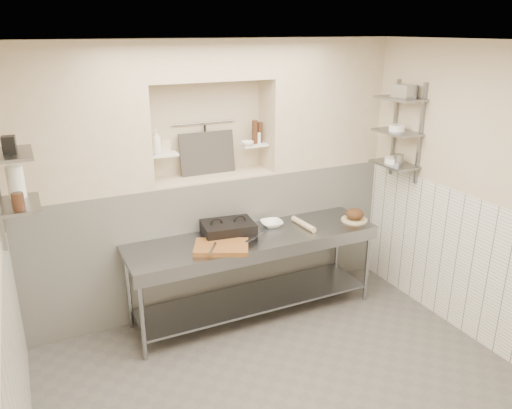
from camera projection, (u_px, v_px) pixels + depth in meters
floor at (289, 393)px, 4.25m from camera, size 4.00×3.90×0.10m
ceiling at (299, 34)px, 3.29m from camera, size 4.00×3.90×0.10m
wall_right at (487, 199)px, 4.60m from camera, size 0.10×3.90×2.80m
wall_back at (203, 172)px, 5.47m from camera, size 4.00×0.10×2.80m
backwall_lower at (213, 238)px, 5.49m from camera, size 4.00×0.40×1.40m
alcove_sill at (211, 176)px, 5.26m from camera, size 1.30×0.40×0.02m
backwall_pillar_left at (71, 121)px, 4.49m from camera, size 1.35×0.40×1.40m
backwall_pillar_right at (321, 103)px, 5.56m from camera, size 1.35×0.40×1.40m
backwall_header at (208, 59)px, 4.86m from camera, size 1.30×0.40×0.40m
wainscot_left at (20, 389)px, 3.20m from camera, size 0.02×3.90×1.40m
wainscot_right at (471, 268)px, 4.81m from camera, size 0.02×3.90×1.40m
alcove_shelf_left at (163, 155)px, 4.96m from camera, size 0.28×0.16×0.02m
alcove_shelf_right at (254, 145)px, 5.36m from camera, size 0.28×0.16×0.02m
utensil_rail at (204, 123)px, 5.22m from camera, size 0.70×0.02×0.02m
hanging_steel at (205, 139)px, 5.26m from camera, size 0.02×0.02×0.30m
splash_panel at (207, 153)px, 5.26m from camera, size 0.60×0.08×0.45m
wall_shelf_left_lower at (19, 205)px, 3.85m from camera, size 0.30×0.50×0.02m
wall_shelf_left_upper at (11, 154)px, 3.72m from camera, size 0.30×0.50×0.03m
shelf_rail_right_a at (395, 128)px, 5.48m from camera, size 0.03×0.03×1.05m
shelf_rail_right_b at (420, 134)px, 5.14m from camera, size 0.03×0.03×1.05m
wall_shelf_right_lower at (394, 164)px, 5.38m from camera, size 0.30×0.50×0.02m
wall_shelf_right_mid at (397, 132)px, 5.26m from camera, size 0.30×0.50×0.02m
wall_shelf_right_upper at (400, 99)px, 5.14m from camera, size 0.30×0.50×0.03m
prep_table at (254, 259)px, 5.12m from camera, size 2.60×0.70×0.90m
panini_press at (228, 229)px, 5.04m from camera, size 0.55×0.43×0.14m
cutting_board at (221, 247)px, 4.74m from camera, size 0.61×0.54×0.05m
knife_blade at (254, 237)px, 4.89m from camera, size 0.26×0.17×0.01m
tongs at (213, 248)px, 4.63m from camera, size 0.15×0.21×0.02m
mixing_bowl at (272, 224)px, 5.29m from camera, size 0.26×0.26×0.06m
rolling_pin at (303, 224)px, 5.27m from camera, size 0.08×0.39×0.06m
bread_board at (354, 220)px, 5.45m from camera, size 0.28×0.28×0.02m
bread_loaf at (355, 214)px, 5.43m from camera, size 0.20×0.20×0.12m
bottle_soap at (157, 142)px, 4.86m from camera, size 0.13×0.13×0.25m
jar_alcove at (165, 146)px, 4.96m from camera, size 0.09×0.09×0.13m
bowl_alcove at (248, 143)px, 5.28m from camera, size 0.18×0.18×0.04m
condiment_a at (260, 132)px, 5.38m from camera, size 0.06×0.06×0.22m
condiment_b at (255, 132)px, 5.33m from camera, size 0.06×0.06×0.25m
condiment_c at (258, 137)px, 5.39m from camera, size 0.07×0.07×0.12m
jug_left at (16, 182)px, 3.93m from camera, size 0.13×0.13×0.26m
jar_left at (18, 202)px, 3.68m from camera, size 0.09×0.09×0.13m
box_left_upper at (9, 145)px, 3.67m from camera, size 0.10×0.10×0.13m
bowl_right at (394, 160)px, 5.37m from camera, size 0.19×0.19×0.06m
canister_right at (398, 159)px, 5.30m from camera, size 0.11×0.11×0.11m
bowl_right_mid at (397, 128)px, 5.25m from camera, size 0.17×0.17×0.06m
basket_right at (405, 91)px, 5.07m from camera, size 0.20×0.23×0.13m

